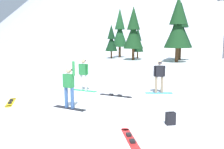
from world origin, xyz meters
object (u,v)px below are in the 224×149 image
at_px(pine_tree_slender, 138,42).
at_px(snowboarder_midground, 83,74).
at_px(pine_tree_tall, 120,31).
at_px(pine_tree_short, 178,26).
at_px(pine_tree_broad, 111,40).
at_px(pine_tree_twin, 133,31).
at_px(snowboarder_background, 159,76).
at_px(loose_snowboard_far_spare, 131,139).
at_px(backpack_black, 170,119).
at_px(loose_snowboard_near_left, 115,95).
at_px(pine_tree_young, 181,29).
at_px(loose_snowboard_near_right, 11,102).
at_px(snowboarder_foreground, 69,86).

bearing_deg(pine_tree_slender, snowboarder_midground, -86.52).
xyz_separation_m(pine_tree_slender, pine_tree_tall, (-3.13, 1.43, 1.63)).
distance_m(pine_tree_short, pine_tree_broad, 10.23).
xyz_separation_m(pine_tree_tall, pine_tree_twin, (3.08, -4.38, -0.19)).
xyz_separation_m(snowboarder_midground, snowboarder_background, (4.16, 0.59, -0.01)).
distance_m(snowboarder_midground, loose_snowboard_far_spare, 7.19).
xyz_separation_m(backpack_black, pine_tree_slender, (-6.48, 27.46, 2.29)).
relative_size(pine_tree_tall, pine_tree_broad, 1.51).
xyz_separation_m(loose_snowboard_near_left, pine_tree_slender, (-3.49, 23.92, 2.48)).
distance_m(loose_snowboard_near_left, pine_tree_young, 23.69).
bearing_deg(pine_tree_young, snowboarder_midground, -101.58).
distance_m(pine_tree_tall, pine_tree_young, 9.41).
distance_m(loose_snowboard_near_left, backpack_black, 4.64).
bearing_deg(loose_snowboard_near_right, backpack_black, -6.43).
bearing_deg(pine_tree_short, pine_tree_broad, 160.89).
xyz_separation_m(snowboarder_background, pine_tree_young, (0.45, 21.89, 3.29)).
height_order(snowboarder_background, loose_snowboard_far_spare, snowboarder_background).
bearing_deg(loose_snowboard_near_left, snowboarder_foreground, -113.85).
bearing_deg(loose_snowboard_far_spare, pine_tree_short, 89.26).
bearing_deg(pine_tree_short, loose_snowboard_near_left, -96.64).
bearing_deg(pine_tree_tall, loose_snowboard_near_right, -85.20).
xyz_separation_m(snowboarder_foreground, pine_tree_slender, (-2.26, 26.70, 1.55)).
bearing_deg(pine_tree_tall, backpack_black, -71.60).
height_order(pine_tree_young, pine_tree_twin, pine_tree_young).
bearing_deg(snowboarder_foreground, loose_snowboard_far_spare, -37.15).
relative_size(loose_snowboard_near_left, pine_tree_slender, 0.40).
bearing_deg(pine_tree_tall, pine_tree_broad, -104.58).
distance_m(snowboarder_midground, loose_snowboard_near_right, 4.16).
distance_m(snowboarder_midground, pine_tree_young, 23.18).
xyz_separation_m(snowboarder_foreground, snowboarder_midground, (-0.85, 3.46, 0.01)).
relative_size(pine_tree_tall, pine_tree_short, 0.93).
relative_size(pine_tree_tall, pine_tree_young, 0.98).
bearing_deg(loose_snowboard_near_left, snowboarder_midground, 161.60).
bearing_deg(snowboarder_foreground, pine_tree_slender, 94.83).
bearing_deg(backpack_black, pine_tree_slender, 103.28).
relative_size(snowboarder_foreground, pine_tree_broad, 0.40).
bearing_deg(snowboarder_midground, pine_tree_tall, 100.44).
bearing_deg(loose_snowboard_near_left, backpack_black, -49.76).
xyz_separation_m(loose_snowboard_near_right, pine_tree_slender, (0.77, 26.64, 2.48)).
bearing_deg(pine_tree_broad, pine_tree_short, -19.11).
distance_m(loose_snowboard_near_left, pine_tree_short, 20.24).
bearing_deg(snowboarder_midground, pine_tree_slender, 93.48).
xyz_separation_m(loose_snowboard_far_spare, pine_tree_twin, (-5.49, 26.17, 3.92)).
relative_size(pine_tree_twin, pine_tree_broad, 1.44).
bearing_deg(snowboarder_midground, pine_tree_twin, 94.12).
bearing_deg(loose_snowboard_far_spare, loose_snowboard_near_left, 110.70).
distance_m(pine_tree_slender, pine_tree_short, 7.45).
relative_size(loose_snowboard_near_right, backpack_black, 3.44).
relative_size(snowboarder_background, pine_tree_slender, 0.39).
bearing_deg(loose_snowboard_near_right, pine_tree_young, 75.30).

